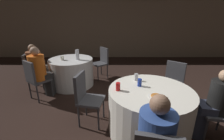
{
  "coord_description": "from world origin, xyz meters",
  "views": [
    {
      "loc": [
        -0.49,
        -2.18,
        1.77
      ],
      "look_at": [
        -0.49,
        0.47,
        0.84
      ],
      "focal_mm": 24.0,
      "sensor_mm": 36.0,
      "label": 1
    }
  ],
  "objects_px": {
    "pizza_plate_near": "(156,96)",
    "bottle_far": "(77,55)",
    "person_black_shirt": "(212,105)",
    "chair_near_west": "(85,94)",
    "chair_near_northeast": "(173,80)",
    "soda_can_red": "(118,87)",
    "chair_far_southwest": "(34,77)",
    "person_floral_shirt": "(38,66)",
    "table_near": "(149,111)",
    "table_far": "(72,72)",
    "person_orange_shirt": "(41,72)",
    "chair_far_west": "(31,68)",
    "soda_can_silver": "(136,77)",
    "chair_far_northeast": "(102,60)",
    "soda_can_blue": "(139,82)"
  },
  "relations": [
    {
      "from": "chair_far_northeast",
      "to": "chair_far_southwest",
      "type": "bearing_deg",
      "value": 97.75
    },
    {
      "from": "chair_near_northeast",
      "to": "soda_can_blue",
      "type": "xyz_separation_m",
      "value": [
        -0.83,
        -0.68,
        0.25
      ]
    },
    {
      "from": "soda_can_blue",
      "to": "soda_can_red",
      "type": "relative_size",
      "value": 1.0
    },
    {
      "from": "chair_near_west",
      "to": "pizza_plate_near",
      "type": "distance_m",
      "value": 1.15
    },
    {
      "from": "person_orange_shirt",
      "to": "person_floral_shirt",
      "type": "bearing_deg",
      "value": 158.42
    },
    {
      "from": "chair_far_northeast",
      "to": "person_floral_shirt",
      "type": "distance_m",
      "value": 1.76
    },
    {
      "from": "chair_far_southwest",
      "to": "table_near",
      "type": "bearing_deg",
      "value": 13.73
    },
    {
      "from": "person_orange_shirt",
      "to": "table_near",
      "type": "bearing_deg",
      "value": 10.05
    },
    {
      "from": "table_far",
      "to": "soda_can_red",
      "type": "relative_size",
      "value": 9.39
    },
    {
      "from": "chair_far_southwest",
      "to": "bottle_far",
      "type": "xyz_separation_m",
      "value": [
        0.8,
        0.73,
        0.32
      ]
    },
    {
      "from": "table_near",
      "to": "chair_near_northeast",
      "type": "xyz_separation_m",
      "value": [
        0.67,
        0.82,
        0.18
      ]
    },
    {
      "from": "pizza_plate_near",
      "to": "bottle_far",
      "type": "height_order",
      "value": "bottle_far"
    },
    {
      "from": "table_near",
      "to": "chair_far_southwest",
      "type": "bearing_deg",
      "value": 156.72
    },
    {
      "from": "chair_near_northeast",
      "to": "soda_can_red",
      "type": "bearing_deg",
      "value": 74.74
    },
    {
      "from": "person_black_shirt",
      "to": "chair_near_west",
      "type": "bearing_deg",
      "value": 88.83
    },
    {
      "from": "chair_far_southwest",
      "to": "person_floral_shirt",
      "type": "relative_size",
      "value": 0.8
    },
    {
      "from": "table_near",
      "to": "chair_far_northeast",
      "type": "bearing_deg",
      "value": 110.8
    },
    {
      "from": "table_near",
      "to": "chair_far_west",
      "type": "relative_size",
      "value": 1.41
    },
    {
      "from": "soda_can_red",
      "to": "bottle_far",
      "type": "relative_size",
      "value": 0.47
    },
    {
      "from": "chair_near_west",
      "to": "chair_far_southwest",
      "type": "bearing_deg",
      "value": -110.78
    },
    {
      "from": "table_near",
      "to": "person_black_shirt",
      "type": "distance_m",
      "value": 0.9
    },
    {
      "from": "soda_can_blue",
      "to": "soda_can_silver",
      "type": "relative_size",
      "value": 1.0
    },
    {
      "from": "chair_near_northeast",
      "to": "soda_can_blue",
      "type": "distance_m",
      "value": 1.1
    },
    {
      "from": "chair_near_northeast",
      "to": "table_far",
      "type": "bearing_deg",
      "value": 17.45
    },
    {
      "from": "chair_far_southwest",
      "to": "bottle_far",
      "type": "bearing_deg",
      "value": 79.38
    },
    {
      "from": "chair_far_southwest",
      "to": "chair_far_west",
      "type": "bearing_deg",
      "value": 158.61
    },
    {
      "from": "chair_far_northeast",
      "to": "person_floral_shirt",
      "type": "height_order",
      "value": "person_floral_shirt"
    },
    {
      "from": "soda_can_red",
      "to": "person_black_shirt",
      "type": "bearing_deg",
      "value": -5.18
    },
    {
      "from": "chair_far_northeast",
      "to": "person_floral_shirt",
      "type": "bearing_deg",
      "value": 77.61
    },
    {
      "from": "chair_far_west",
      "to": "soda_can_silver",
      "type": "xyz_separation_m",
      "value": [
        2.48,
        -1.23,
        0.25
      ]
    },
    {
      "from": "chair_far_northeast",
      "to": "pizza_plate_near",
      "type": "bearing_deg",
      "value": 162.17
    },
    {
      "from": "person_black_shirt",
      "to": "bottle_far",
      "type": "xyz_separation_m",
      "value": [
        -2.35,
        1.84,
        0.31
      ]
    },
    {
      "from": "person_floral_shirt",
      "to": "pizza_plate_near",
      "type": "xyz_separation_m",
      "value": [
        2.51,
        -1.83,
        0.16
      ]
    },
    {
      "from": "chair_near_northeast",
      "to": "soda_can_silver",
      "type": "height_order",
      "value": "chair_near_northeast"
    },
    {
      "from": "person_orange_shirt",
      "to": "person_floral_shirt",
      "type": "relative_size",
      "value": 1.04
    },
    {
      "from": "table_near",
      "to": "chair_far_west",
      "type": "height_order",
      "value": "chair_far_west"
    },
    {
      "from": "bottle_far",
      "to": "chair_near_northeast",
      "type": "bearing_deg",
      "value": -22.39
    },
    {
      "from": "soda_can_red",
      "to": "soda_can_silver",
      "type": "bearing_deg",
      "value": 48.91
    },
    {
      "from": "pizza_plate_near",
      "to": "bottle_far",
      "type": "distance_m",
      "value": 2.43
    },
    {
      "from": "chair_far_southwest",
      "to": "bottle_far",
      "type": "distance_m",
      "value": 1.12
    },
    {
      "from": "chair_near_northeast",
      "to": "soda_can_silver",
      "type": "bearing_deg",
      "value": 67.77
    },
    {
      "from": "person_floral_shirt",
      "to": "bottle_far",
      "type": "xyz_separation_m",
      "value": [
        1.01,
        0.08,
        0.28
      ]
    },
    {
      "from": "chair_near_northeast",
      "to": "bottle_far",
      "type": "relative_size",
      "value": 3.54
    },
    {
      "from": "table_far",
      "to": "pizza_plate_near",
      "type": "bearing_deg",
      "value": -49.2
    },
    {
      "from": "table_far",
      "to": "chair_far_northeast",
      "type": "relative_size",
      "value": 1.25
    },
    {
      "from": "chair_far_southwest",
      "to": "table_far",
      "type": "bearing_deg",
      "value": 90.0
    },
    {
      "from": "chair_near_west",
      "to": "chair_far_west",
      "type": "relative_size",
      "value": 1.0
    },
    {
      "from": "person_orange_shirt",
      "to": "soda_can_blue",
      "type": "height_order",
      "value": "person_orange_shirt"
    },
    {
      "from": "table_far",
      "to": "soda_can_blue",
      "type": "relative_size",
      "value": 9.39
    },
    {
      "from": "person_black_shirt",
      "to": "soda_can_blue",
      "type": "bearing_deg",
      "value": 84.17
    }
  ]
}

